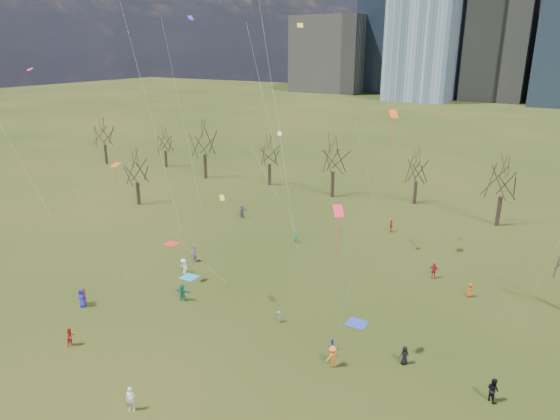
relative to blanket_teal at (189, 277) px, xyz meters
The scene contains 24 objects.
ground 10.26m from the blanket_teal, 41.72° to the right, with size 500.00×500.00×0.00m, color black.
downtown_skyline 207.58m from the blanket_teal, 88.53° to the left, with size 212.50×78.00×118.00m.
bare_tree_row 31.91m from the blanket_teal, 76.01° to the left, with size 113.04×29.80×9.50m.
blanket_teal is the anchor object (origin of this frame).
blanket_navy 18.04m from the blanket_teal, ahead, with size 1.60×1.50×0.03m, color #2635B5.
blanket_crimson 9.70m from the blanket_teal, 142.45° to the left, with size 1.60×1.50×0.03m, color red.
person_0 10.45m from the blanket_teal, 114.66° to the right, with size 0.85×0.55×1.73m, color #28249C.
person_1 19.42m from the blanket_teal, 60.68° to the right, with size 0.63×0.41×1.72m, color silver.
person_2 14.04m from the blanket_teal, 90.25° to the right, with size 0.76×0.59×1.57m, color #9E2716.
person_3 12.57m from the blanket_teal, 13.05° to the right, with size 0.67×0.38×1.03m, color slate.
person_4 10.14m from the blanket_teal, 116.78° to the right, with size 0.93×0.39×1.59m, color orange.
person_5 4.90m from the blanket_teal, 56.45° to the right, with size 1.58×0.50×1.71m, color #1A7860.
person_6 23.40m from the blanket_teal, ahead, with size 0.72×0.47×1.46m, color black.
person_7 4.04m from the blanket_teal, 121.66° to the left, with size 0.67×0.44×1.83m, color #80458B.
person_8 18.33m from the blanket_teal, 13.46° to the right, with size 0.45×0.35×0.93m, color #242397.
person_9 1.47m from the blanket_teal, 155.09° to the left, with size 1.02×0.58×1.57m, color white.
person_10 24.70m from the blanket_teal, 29.89° to the left, with size 0.99×0.41×1.69m, color #AE1829.
person_11 18.76m from the blanket_teal, 107.73° to the left, with size 1.75×0.56×1.89m, color slate.
person_12 27.27m from the blanket_teal, 21.69° to the left, with size 0.66×0.43×1.35m, color #CA4B16.
person_13 14.58m from the blanket_teal, 70.67° to the left, with size 0.55×0.36×1.52m, color #1A774D.
person_14 29.70m from the blanket_teal, ahead, with size 0.84×0.65×1.73m, color black.
person_15 19.71m from the blanket_teal, 18.13° to the right, with size 1.08×0.62×1.67m, color orange.
person_16 26.55m from the blanket_teal, 59.44° to the left, with size 0.92×0.38×1.57m, color #B21E19.
kites_airborne 16.76m from the blanket_teal, 34.78° to the left, with size 73.48×38.78×33.47m.
Camera 1 is at (23.46, -28.08, 22.40)m, focal length 32.00 mm.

